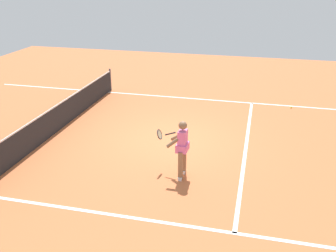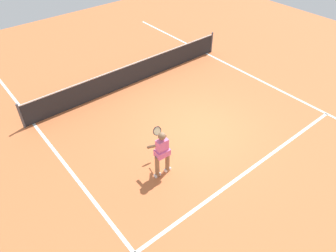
{
  "view_description": "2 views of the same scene",
  "coord_description": "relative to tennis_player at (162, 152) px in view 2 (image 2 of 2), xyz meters",
  "views": [
    {
      "loc": [
        -10.87,
        -2.58,
        5.08
      ],
      "look_at": [
        -0.73,
        -0.1,
        0.77
      ],
      "focal_mm": 41.1,
      "sensor_mm": 36.0,
      "label": 1
    },
    {
      "loc": [
        -6.02,
        -5.78,
        6.94
      ],
      "look_at": [
        -1.42,
        -0.17,
        0.97
      ],
      "focal_mm": 33.71,
      "sensor_mm": 36.0,
      "label": 2
    }
  ],
  "objects": [
    {
      "name": "sideline_right_marking",
      "position": [
        6.41,
        0.81,
        -0.84
      ],
      "size": [
        0.1,
        18.11,
        0.01
      ],
      "primitive_type": "cube",
      "color": "white",
      "rests_on": "ground"
    },
    {
      "name": "sideline_left_marking",
      "position": [
        -2.07,
        0.81,
        -0.84
      ],
      "size": [
        0.1,
        18.11,
        0.01
      ],
      "primitive_type": "cube",
      "color": "white",
      "rests_on": "ground"
    },
    {
      "name": "court_net",
      "position": [
        2.17,
        4.63,
        -0.39
      ],
      "size": [
        9.16,
        0.08,
        0.98
      ],
      "color": "#4C4C51",
      "rests_on": "ground"
    },
    {
      "name": "ground_plane",
      "position": [
        2.17,
        0.81,
        -0.85
      ],
      "size": [
        26.15,
        26.15,
        0.0
      ],
      "primitive_type": "plane",
      "color": "#C66638"
    },
    {
      "name": "service_line_marking",
      "position": [
        2.17,
        -1.57,
        -0.84
      ],
      "size": [
        8.48,
        0.1,
        0.01
      ],
      "primitive_type": "cube",
      "color": "white",
      "rests_on": "ground"
    },
    {
      "name": "tennis_player",
      "position": [
        0.0,
        0.0,
        0.0
      ],
      "size": [
        0.8,
        0.92,
        1.55
      ],
      "color": "#8C6647",
      "rests_on": "ground"
    }
  ]
}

